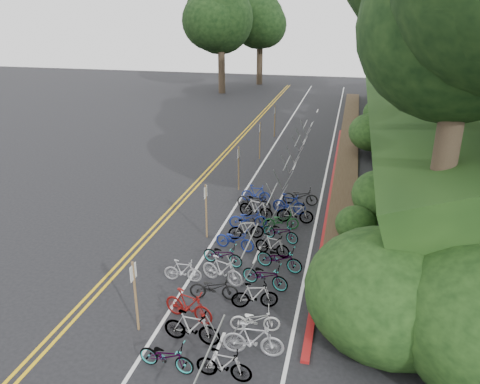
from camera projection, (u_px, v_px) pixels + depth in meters
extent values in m
plane|color=black|center=(148.00, 298.00, 16.43)|extent=(120.00, 120.00, 0.00)
cube|color=gold|center=(186.00, 192.00, 25.95)|extent=(0.12, 80.00, 0.01)
cube|color=gold|center=(191.00, 192.00, 25.88)|extent=(0.12, 80.00, 0.01)
cube|color=silver|center=(241.00, 197.00, 25.26)|extent=(0.12, 80.00, 0.01)
cube|color=silver|center=(320.00, 204.00, 24.35)|extent=(0.12, 80.00, 0.01)
cube|color=silver|center=(217.00, 349.00, 13.95)|extent=(0.10, 1.60, 0.01)
cube|color=silver|center=(257.00, 254.00, 19.38)|extent=(0.10, 1.60, 0.01)
cube|color=silver|center=(280.00, 200.00, 24.81)|extent=(0.10, 1.60, 0.01)
cube|color=silver|center=(294.00, 166.00, 30.24)|extent=(0.10, 1.60, 0.01)
cube|color=silver|center=(304.00, 142.00, 35.67)|extent=(0.10, 1.60, 0.01)
cube|color=silver|center=(312.00, 124.00, 41.10)|extent=(0.10, 1.60, 0.01)
cube|color=silver|center=(317.00, 111.00, 46.53)|extent=(0.10, 1.60, 0.01)
cube|color=maroon|center=(332.00, 190.00, 26.04)|extent=(0.25, 28.00, 0.10)
cube|color=black|center=(457.00, 112.00, 32.39)|extent=(12.32, 44.00, 9.11)
cube|color=#382819|center=(349.00, 144.00, 34.92)|extent=(1.40, 44.00, 0.16)
ellipsoid|color=#284C19|center=(361.00, 255.00, 17.20)|extent=(2.00, 2.80, 1.60)
ellipsoid|color=#284C19|center=(380.00, 195.00, 21.37)|extent=(2.60, 3.64, 2.08)
ellipsoid|color=#284C19|center=(399.00, 151.00, 26.38)|extent=(2.20, 3.08, 1.76)
ellipsoid|color=#284C19|center=(371.00, 132.00, 32.27)|extent=(3.00, 4.20, 2.40)
ellipsoid|color=#284C19|center=(378.00, 112.00, 37.49)|extent=(2.40, 3.36, 1.92)
ellipsoid|color=#284C19|center=(393.00, 96.00, 40.58)|extent=(2.80, 3.92, 2.24)
ellipsoid|color=#284C19|center=(356.00, 224.00, 20.01)|extent=(1.80, 2.52, 1.44)
ellipsoid|color=#284C19|center=(409.00, 125.00, 29.60)|extent=(3.20, 4.48, 2.56)
ellipsoid|color=black|center=(388.00, 291.00, 14.70)|extent=(5.28, 6.16, 3.52)
cylinder|color=#2D2319|center=(441.00, 182.00, 15.59)|extent=(0.81, 0.81, 5.77)
ellipsoid|color=black|center=(469.00, 14.00, 13.67)|extent=(7.89, 7.89, 7.50)
cylinder|color=#2D2319|center=(450.00, 89.00, 22.77)|extent=(0.86, 0.86, 6.66)
cylinder|color=#2D2319|center=(474.00, 52.00, 29.05)|extent=(0.90, 0.90, 7.54)
cylinder|color=#2D2319|center=(436.00, 57.00, 36.90)|extent=(0.83, 0.83, 6.21)
cylinder|color=#2D2319|center=(454.00, 37.00, 43.18)|extent=(0.88, 0.88, 7.10)
cylinder|color=#2D2319|center=(222.00, 68.00, 55.34)|extent=(0.81, 0.81, 5.77)
ellipsoid|color=black|center=(221.00, 21.00, 53.42)|extent=(7.89, 7.89, 7.50)
cylinder|color=#2D2319|center=(260.00, 64.00, 62.01)|extent=(0.78, 0.78, 5.33)
ellipsoid|color=black|center=(260.00, 26.00, 60.28)|extent=(6.90, 6.90, 6.56)
cylinder|color=gray|center=(207.00, 354.00, 12.15)|extent=(0.05, 3.42, 0.05)
cylinder|color=gray|center=(215.00, 331.00, 13.87)|extent=(0.56, 0.04, 1.09)
cylinder|color=gray|center=(233.00, 334.00, 13.75)|extent=(0.56, 0.04, 1.09)
cylinder|color=gray|center=(250.00, 240.00, 18.07)|extent=(0.05, 3.00, 0.05)
cylinder|color=gray|center=(234.00, 270.00, 17.08)|extent=(0.58, 0.04, 1.13)
cylinder|color=gray|center=(249.00, 272.00, 16.96)|extent=(0.58, 0.04, 1.13)
cylinder|color=gray|center=(251.00, 236.00, 19.61)|extent=(0.58, 0.04, 1.13)
cylinder|color=gray|center=(264.00, 238.00, 19.49)|extent=(0.58, 0.04, 1.13)
cylinder|color=gray|center=(272.00, 194.00, 22.60)|extent=(0.05, 3.00, 0.05)
cylinder|color=gray|center=(261.00, 215.00, 21.60)|extent=(0.58, 0.04, 1.13)
cylinder|color=gray|center=(273.00, 217.00, 21.48)|extent=(0.58, 0.04, 1.13)
cylinder|color=gray|center=(271.00, 194.00, 24.14)|extent=(0.58, 0.04, 1.13)
cylinder|color=gray|center=(282.00, 195.00, 24.02)|extent=(0.58, 0.04, 1.13)
cylinder|color=gray|center=(287.00, 163.00, 27.13)|extent=(0.05, 3.00, 0.05)
cylinder|color=gray|center=(278.00, 180.00, 26.13)|extent=(0.58, 0.04, 1.13)
cylinder|color=gray|center=(288.00, 180.00, 26.01)|extent=(0.58, 0.04, 1.13)
cylinder|color=gray|center=(285.00, 164.00, 28.66)|extent=(0.58, 0.04, 1.13)
cylinder|color=gray|center=(294.00, 165.00, 28.54)|extent=(0.58, 0.04, 1.13)
cylinder|color=gray|center=(297.00, 141.00, 31.65)|extent=(0.05, 3.00, 0.05)
cylinder|color=gray|center=(290.00, 154.00, 30.65)|extent=(0.58, 0.04, 1.13)
cylinder|color=gray|center=(299.00, 155.00, 30.53)|extent=(0.58, 0.04, 1.13)
cylinder|color=gray|center=(295.00, 143.00, 33.19)|extent=(0.58, 0.04, 1.13)
cylinder|color=gray|center=(303.00, 144.00, 33.07)|extent=(0.58, 0.04, 1.13)
cylinder|color=gray|center=(305.00, 124.00, 36.18)|extent=(0.05, 3.00, 0.05)
cylinder|color=gray|center=(299.00, 136.00, 35.18)|extent=(0.58, 0.04, 1.13)
cylinder|color=gray|center=(307.00, 136.00, 35.06)|extent=(0.58, 0.04, 1.13)
cylinder|color=gray|center=(303.00, 127.00, 37.71)|extent=(0.58, 0.04, 1.13)
cylinder|color=gray|center=(310.00, 127.00, 37.59)|extent=(0.58, 0.04, 1.13)
cylinder|color=brown|center=(136.00, 297.00, 14.39)|extent=(0.08, 0.08, 2.44)
cube|color=silver|center=(133.00, 272.00, 14.07)|extent=(0.02, 0.40, 0.50)
cylinder|color=brown|center=(206.00, 211.00, 20.37)|extent=(0.08, 0.08, 2.50)
cube|color=silver|center=(206.00, 192.00, 20.04)|extent=(0.02, 0.40, 0.50)
cylinder|color=brown|center=(239.00, 169.00, 25.80)|extent=(0.08, 0.08, 2.50)
cube|color=silver|center=(239.00, 153.00, 25.47)|extent=(0.02, 0.40, 0.50)
cylinder|color=brown|center=(260.00, 141.00, 31.23)|extent=(0.08, 0.08, 2.50)
cube|color=silver|center=(260.00, 128.00, 30.90)|extent=(0.02, 0.40, 0.50)
cylinder|color=brown|center=(275.00, 121.00, 36.66)|extent=(0.08, 0.08, 2.50)
cube|color=silver|center=(275.00, 110.00, 36.33)|extent=(0.02, 0.40, 0.50)
imported|color=#9E9EA3|center=(183.00, 271.00, 17.32)|extent=(0.48, 1.47, 0.87)
imported|color=slate|center=(166.00, 356.00, 13.05)|extent=(0.77, 1.75, 0.89)
imported|color=slate|center=(224.00, 365.00, 12.68)|extent=(0.50, 1.61, 0.96)
imported|color=slate|center=(192.00, 327.00, 14.07)|extent=(0.60, 1.84, 1.09)
imported|color=#9E9EA3|center=(253.00, 339.00, 13.55)|extent=(0.63, 1.85, 1.10)
imported|color=maroon|center=(188.00, 305.00, 15.11)|extent=(0.97, 1.89, 1.09)
imported|color=beige|center=(255.00, 319.00, 14.63)|extent=(0.84, 1.66, 0.83)
imported|color=black|center=(214.00, 288.00, 16.24)|extent=(0.81, 1.78, 0.90)
imported|color=slate|center=(255.00, 295.00, 15.75)|extent=(0.86, 1.66, 0.96)
imported|color=#9E9EA3|center=(222.00, 270.00, 17.18)|extent=(1.01, 1.82, 1.06)
imported|color=slate|center=(265.00, 275.00, 16.94)|extent=(1.09, 1.92, 0.96)
imported|color=slate|center=(223.00, 254.00, 18.43)|extent=(0.91, 1.78, 0.89)
imported|color=slate|center=(279.00, 258.00, 18.06)|extent=(1.05, 1.98, 0.99)
imported|color=navy|center=(235.00, 240.00, 19.60)|extent=(0.92, 1.83, 0.92)
imported|color=slate|center=(272.00, 245.00, 19.11)|extent=(0.87, 1.63, 0.94)
imported|color=slate|center=(246.00, 229.00, 20.49)|extent=(0.98, 1.64, 0.95)
imported|color=slate|center=(281.00, 232.00, 20.32)|extent=(1.14, 1.81, 0.90)
imported|color=navy|center=(248.00, 218.00, 21.58)|extent=(1.01, 1.84, 0.92)
imported|color=#144C1E|center=(281.00, 221.00, 21.40)|extent=(1.00, 1.75, 0.87)
imported|color=slate|center=(256.00, 208.00, 22.45)|extent=(1.02, 1.90, 1.10)
imported|color=slate|center=(295.00, 213.00, 22.01)|extent=(0.56, 1.76, 1.05)
imported|color=black|center=(254.00, 201.00, 23.48)|extent=(1.11, 1.99, 0.99)
imported|color=navy|center=(289.00, 204.00, 23.06)|extent=(0.72, 1.75, 1.02)
imported|color=navy|center=(256.00, 193.00, 24.47)|extent=(0.48, 1.57, 0.94)
imported|color=black|center=(300.00, 196.00, 24.10)|extent=(0.64, 1.82, 0.95)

